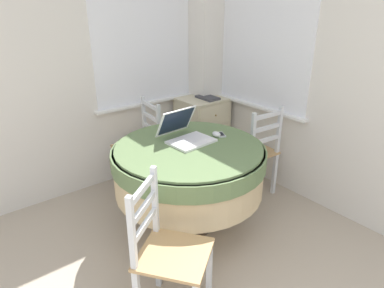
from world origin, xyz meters
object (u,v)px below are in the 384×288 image
round_dining_table (189,165)px  corner_cabinet (202,131)px  computer_mouse (216,134)px  cell_phone (221,135)px  dining_chair_near_right_window (254,152)px  dining_chair_camera_near (167,253)px  laptop (186,134)px  book_on_cabinet (208,98)px  dining_chair_near_back_window (141,147)px

round_dining_table → corner_cabinet: corner_cabinet is taller
computer_mouse → corner_cabinet: bearing=56.2°
cell_phone → dining_chair_near_right_window: bearing=5.3°
round_dining_table → computer_mouse: bearing=2.4°
computer_mouse → dining_chair_near_right_window: 0.63m
computer_mouse → dining_chair_camera_near: (-0.90, -0.59, -0.33)m
cell_phone → dining_chair_camera_near: bearing=-148.1°
laptop → computer_mouse: 0.26m
cell_phone → laptop: bearing=162.3°
corner_cabinet → book_on_cabinet: size_ratio=3.10×
round_dining_table → computer_mouse: (0.29, 0.01, 0.19)m
round_dining_table → dining_chair_near_right_window: 0.85m
round_dining_table → dining_chair_near_right_window: (0.83, 0.06, -0.14)m
dining_chair_near_right_window → book_on_cabinet: dining_chair_near_right_window is taller
computer_mouse → round_dining_table: bearing=-177.6°
dining_chair_near_back_window → dining_chair_camera_near: 1.56m
cell_phone → dining_chair_near_right_window: size_ratio=0.14×
round_dining_table → laptop: (0.05, 0.11, 0.22)m
corner_cabinet → dining_chair_camera_near: bearing=-135.3°
dining_chair_camera_near → corner_cabinet: bearing=44.7°
cell_phone → corner_cabinet: bearing=58.4°
computer_mouse → dining_chair_near_back_window: 0.92m
computer_mouse → cell_phone: 0.05m
round_dining_table → dining_chair_near_back_window: 0.85m
round_dining_table → dining_chair_near_right_window: bearing=4.1°
laptop → cell_phone: (0.29, -0.09, -0.05)m
cell_phone → dining_chair_near_right_window: dining_chair_near_right_window is taller
round_dining_table → cell_phone: 0.38m
cell_phone → dining_chair_camera_near: (-0.95, -0.59, -0.31)m
laptop → dining_chair_near_right_window: 0.86m
dining_chair_near_back_window → book_on_cabinet: size_ratio=3.56×
dining_chair_near_back_window → book_on_cabinet: (0.86, 0.00, 0.35)m
cell_phone → book_on_cabinet: size_ratio=0.50×
dining_chair_camera_near → book_on_cabinet: dining_chair_camera_near is taller
cell_phone → book_on_cabinet: 1.00m
cell_phone → dining_chair_near_back_window: dining_chair_near_back_window is taller
computer_mouse → dining_chair_near_right_window: size_ratio=0.09×
round_dining_table → dining_chair_camera_near: bearing=-136.4°
dining_chair_near_right_window → dining_chair_camera_near: bearing=-156.1°
cell_phone → corner_cabinet: size_ratio=0.16×
computer_mouse → corner_cabinet: size_ratio=0.11×
laptop → dining_chair_near_right_window: size_ratio=0.44×
computer_mouse → dining_chair_camera_near: 1.12m
round_dining_table → corner_cabinet: bearing=45.4°
dining_chair_near_right_window → corner_cabinet: 0.85m
laptop → round_dining_table: bearing=-116.8°
book_on_cabinet → cell_phone: bearing=-124.5°
dining_chair_camera_near → cell_phone: bearing=31.9°
round_dining_table → cell_phone: cell_phone is taller
corner_cabinet → laptop: bearing=-136.4°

